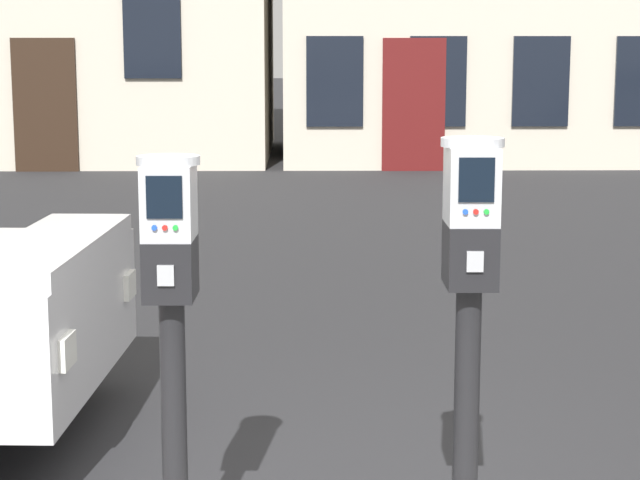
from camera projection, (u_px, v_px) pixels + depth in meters
The scene contains 2 objects.
parking_meter_near_kerb at pixel (171, 281), 3.84m from camera, with size 0.22×0.25×1.39m.
parking_meter_twin_adjacent at pixel (470, 268), 3.85m from camera, with size 0.22×0.25×1.45m.
Camera 1 is at (0.06, -3.89, 1.87)m, focal length 62.75 mm.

